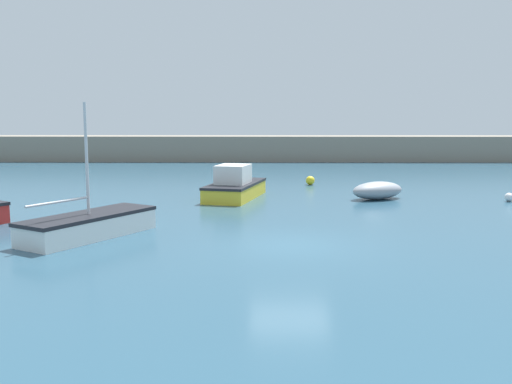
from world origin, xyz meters
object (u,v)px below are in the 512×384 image
object	(u,v)px
motorboat_with_cabin	(235,186)
mooring_buoy_yellow	(310,180)
rowboat_white_midwater	(377,190)
mooring_buoy_white	(509,197)
sailboat_short_mast	(89,225)

from	to	relation	value
motorboat_with_cabin	mooring_buoy_yellow	size ratio (longest dim) A/B	10.03
rowboat_white_midwater	motorboat_with_cabin	world-z (taller)	motorboat_with_cabin
rowboat_white_midwater	mooring_buoy_white	world-z (taller)	rowboat_white_midwater
mooring_buoy_yellow	mooring_buoy_white	size ratio (longest dim) A/B	1.26
mooring_buoy_yellow	sailboat_short_mast	bearing A→B (deg)	-120.30
rowboat_white_midwater	motorboat_with_cabin	xyz separation A→B (m)	(-6.96, 0.17, 0.17)
sailboat_short_mast	rowboat_white_midwater	size ratio (longest dim) A/B	1.60
mooring_buoy_white	motorboat_with_cabin	bearing A→B (deg)	175.98
sailboat_short_mast	mooring_buoy_yellow	size ratio (longest dim) A/B	9.59
motorboat_with_cabin	mooring_buoy_white	size ratio (longest dim) A/B	12.59
sailboat_short_mast	motorboat_with_cabin	world-z (taller)	sailboat_short_mast
sailboat_short_mast	motorboat_with_cabin	size ratio (longest dim) A/B	0.96
motorboat_with_cabin	mooring_buoy_white	bearing A→B (deg)	-80.60
motorboat_with_cabin	mooring_buoy_white	distance (m)	13.06
sailboat_short_mast	motorboat_with_cabin	distance (m)	10.12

